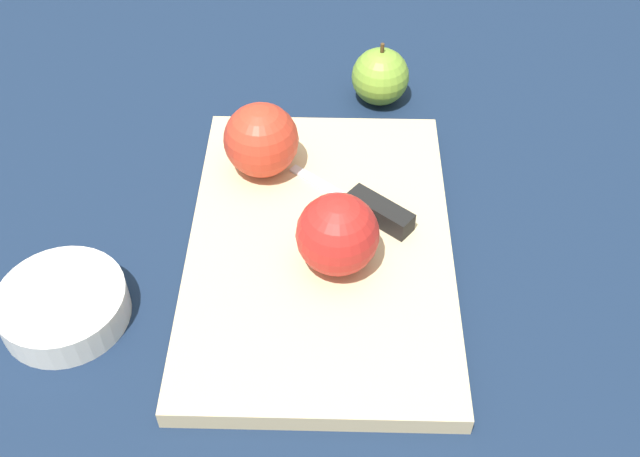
{
  "coord_description": "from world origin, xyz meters",
  "views": [
    {
      "loc": [
        -0.53,
        0.02,
        0.61
      ],
      "look_at": [
        0.0,
        0.0,
        0.04
      ],
      "focal_mm": 42.0,
      "sensor_mm": 36.0,
      "label": 1
    }
  ],
  "objects_px": {
    "apple_whole": "(380,77)",
    "apple_half_right": "(261,140)",
    "knife": "(376,210)",
    "bowl": "(63,304)",
    "apple_half_left": "(338,235)"
  },
  "relations": [
    {
      "from": "apple_whole",
      "to": "apple_half_right",
      "type": "bearing_deg",
      "value": 135.17
    },
    {
      "from": "knife",
      "to": "bowl",
      "type": "distance_m",
      "value": 0.34
    },
    {
      "from": "apple_half_left",
      "to": "apple_half_right",
      "type": "xyz_separation_m",
      "value": [
        0.15,
        0.08,
        0.0
      ]
    },
    {
      "from": "apple_half_left",
      "to": "knife",
      "type": "xyz_separation_m",
      "value": [
        0.06,
        -0.05,
        -0.03
      ]
    },
    {
      "from": "bowl",
      "to": "apple_half_right",
      "type": "bearing_deg",
      "value": -46.2
    },
    {
      "from": "apple_half_left",
      "to": "knife",
      "type": "bearing_deg",
      "value": 140.38
    },
    {
      "from": "apple_half_right",
      "to": "bowl",
      "type": "relative_size",
      "value": 0.67
    },
    {
      "from": "knife",
      "to": "bowl",
      "type": "relative_size",
      "value": 1.04
    },
    {
      "from": "apple_half_right",
      "to": "knife",
      "type": "relative_size",
      "value": 0.64
    },
    {
      "from": "apple_half_right",
      "to": "apple_whole",
      "type": "height_order",
      "value": "apple_half_right"
    },
    {
      "from": "apple_half_left",
      "to": "knife",
      "type": "relative_size",
      "value": 0.63
    },
    {
      "from": "apple_half_left",
      "to": "bowl",
      "type": "bearing_deg",
      "value": -85.02
    },
    {
      "from": "apple_half_right",
      "to": "knife",
      "type": "xyz_separation_m",
      "value": [
        -0.09,
        -0.12,
        -0.03
      ]
    },
    {
      "from": "apple_whole",
      "to": "bowl",
      "type": "relative_size",
      "value": 0.68
    },
    {
      "from": "apple_half_left",
      "to": "bowl",
      "type": "height_order",
      "value": "apple_half_left"
    }
  ]
}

